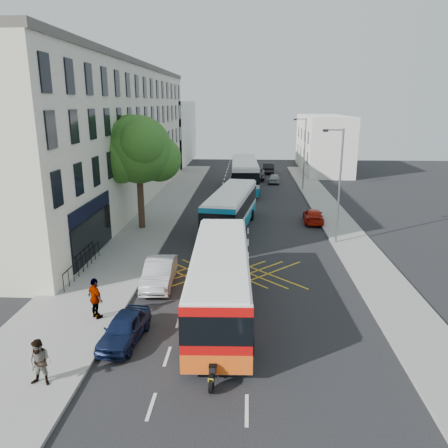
# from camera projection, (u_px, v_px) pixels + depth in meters

# --- Properties ---
(ground) EXTENTS (120.00, 120.00, 0.00)m
(ground) POSITION_uv_depth(u_px,v_px,m) (247.00, 322.00, 20.20)
(ground) COLOR black
(ground) RESTS_ON ground
(pavement_left) EXTENTS (5.00, 70.00, 0.15)m
(pavement_left) POSITION_uv_depth(u_px,v_px,m) (142.00, 228.00, 35.06)
(pavement_left) COLOR gray
(pavement_left) RESTS_ON ground
(pavement_right) EXTENTS (3.00, 70.00, 0.15)m
(pavement_right) POSITION_uv_depth(u_px,v_px,m) (344.00, 231.00, 34.21)
(pavement_right) COLOR gray
(pavement_right) RESTS_ON ground
(terrace_main) EXTENTS (8.30, 45.00, 13.50)m
(terrace_main) POSITION_uv_depth(u_px,v_px,m) (106.00, 135.00, 42.68)
(terrace_main) COLOR beige
(terrace_main) RESTS_ON ground
(terrace_far) EXTENTS (8.00, 20.00, 10.00)m
(terrace_far) POSITION_uv_depth(u_px,v_px,m) (165.00, 133.00, 72.50)
(terrace_far) COLOR silver
(terrace_far) RESTS_ON ground
(building_right) EXTENTS (6.00, 18.00, 8.00)m
(building_right) POSITION_uv_depth(u_px,v_px,m) (323.00, 143.00, 64.71)
(building_right) COLOR silver
(building_right) RESTS_ON ground
(street_tree) EXTENTS (6.30, 5.70, 8.80)m
(street_tree) POSITION_uv_depth(u_px,v_px,m) (138.00, 150.00, 33.36)
(street_tree) COLOR #382619
(street_tree) RESTS_ON pavement_left
(lamp_near) EXTENTS (1.45, 0.15, 8.00)m
(lamp_near) POSITION_uv_depth(u_px,v_px,m) (338.00, 180.00, 30.17)
(lamp_near) COLOR slate
(lamp_near) RESTS_ON pavement_right
(lamp_far) EXTENTS (1.45, 0.15, 8.00)m
(lamp_far) POSITION_uv_depth(u_px,v_px,m) (304.00, 150.00, 49.41)
(lamp_far) COLOR slate
(lamp_far) RESTS_ON pavement_right
(railings) EXTENTS (0.08, 5.60, 1.14)m
(railings) POSITION_uv_depth(u_px,v_px,m) (83.00, 263.00, 25.62)
(railings) COLOR black
(railings) RESTS_ON pavement_left
(bus_near) EXTENTS (3.14, 11.44, 3.19)m
(bus_near) POSITION_uv_depth(u_px,v_px,m) (220.00, 280.00, 20.76)
(bus_near) COLOR silver
(bus_near) RESTS_ON ground
(bus_mid) EXTENTS (4.10, 11.38, 3.13)m
(bus_mid) POSITION_uv_depth(u_px,v_px,m) (231.00, 209.00, 34.71)
(bus_mid) COLOR silver
(bus_mid) RESTS_ON ground
(bus_far) EXTENTS (3.39, 12.47, 3.48)m
(bus_far) POSITION_uv_depth(u_px,v_px,m) (244.00, 174.00, 50.54)
(bus_far) COLOR silver
(bus_far) RESTS_ON ground
(motorbike) EXTENTS (0.70, 2.27, 2.02)m
(motorbike) POSITION_uv_depth(u_px,v_px,m) (214.00, 356.00, 15.83)
(motorbike) COLOR black
(motorbike) RESTS_ON ground
(parked_car_blue) EXTENTS (1.81, 3.71, 1.22)m
(parked_car_blue) POSITION_uv_depth(u_px,v_px,m) (124.00, 328.00, 18.43)
(parked_car_blue) COLOR #0D1736
(parked_car_blue) RESTS_ON ground
(parked_car_silver) EXTENTS (1.72, 4.46, 1.45)m
(parked_car_silver) POSITION_uv_depth(u_px,v_px,m) (159.00, 273.00, 24.15)
(parked_car_silver) COLOR #A2A4AA
(parked_car_silver) RESTS_ON ground
(red_hatchback) EXTENTS (1.86, 4.04, 1.14)m
(red_hatchback) POSITION_uv_depth(u_px,v_px,m) (313.00, 216.00, 36.90)
(red_hatchback) COLOR #A41307
(red_hatchback) RESTS_ON ground
(distant_car_grey) EXTENTS (2.56, 5.11, 1.39)m
(distant_car_grey) POSITION_uv_depth(u_px,v_px,m) (256.00, 174.00, 57.62)
(distant_car_grey) COLOR #3E4045
(distant_car_grey) RESTS_ON ground
(distant_car_silver) EXTENTS (1.61, 3.57, 1.19)m
(distant_car_silver) POSITION_uv_depth(u_px,v_px,m) (274.00, 178.00, 54.97)
(distant_car_silver) COLOR #94979B
(distant_car_silver) RESTS_ON ground
(distant_car_dark) EXTENTS (1.83, 4.59, 1.49)m
(distant_car_dark) POSITION_uv_depth(u_px,v_px,m) (269.00, 168.00, 62.70)
(distant_car_dark) COLOR black
(distant_car_dark) RESTS_ON ground
(pedestrian_near) EXTENTS (0.89, 0.72, 1.74)m
(pedestrian_near) POSITION_uv_depth(u_px,v_px,m) (40.00, 363.00, 15.29)
(pedestrian_near) COLOR gray
(pedestrian_near) RESTS_ON pavement_left
(pedestrian_far) EXTENTS (1.18, 1.12, 1.96)m
(pedestrian_far) POSITION_uv_depth(u_px,v_px,m) (95.00, 298.00, 20.04)
(pedestrian_far) COLOR gray
(pedestrian_far) RESTS_ON pavement_left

